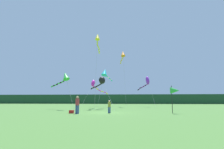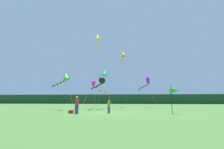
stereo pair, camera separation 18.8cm
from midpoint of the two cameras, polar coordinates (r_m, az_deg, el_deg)
ground_plane at (r=19.95m, az=-1.58°, el=-12.14°), size 120.00×120.00×0.00m
distant_treeline at (r=64.78m, az=3.76°, el=-7.88°), size 108.00×2.51×3.34m
person_adult at (r=18.73m, az=-10.92°, el=-9.23°), size 0.39×0.39×1.77m
person_child at (r=19.25m, az=-0.74°, el=-10.04°), size 0.30×0.30×1.35m
cooler_box at (r=19.42m, az=-12.72°, el=-11.57°), size 0.47×0.32×0.33m
banner_flag_pole at (r=19.88m, az=19.68°, el=-4.90°), size 0.90×0.70×2.89m
kite_cyan at (r=33.42m, az=-1.96°, el=0.55°), size 2.00×6.45×7.34m
kite_purple at (r=36.38m, az=11.33°, el=-2.24°), size 2.99×6.95×6.19m
kite_green at (r=26.80m, az=-14.74°, el=-0.78°), size 5.30×4.36×5.59m
kite_black at (r=27.49m, az=-3.23°, el=-2.12°), size 4.61×5.64×5.10m
kite_magenta at (r=38.00m, az=-5.25°, el=-3.32°), size 3.79×10.36×5.76m
kite_orange at (r=37.90m, az=3.74°, el=6.37°), size 1.54×8.22×11.77m
kite_yellow at (r=30.98m, az=-4.39°, el=11.17°), size 1.02×8.46×12.57m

